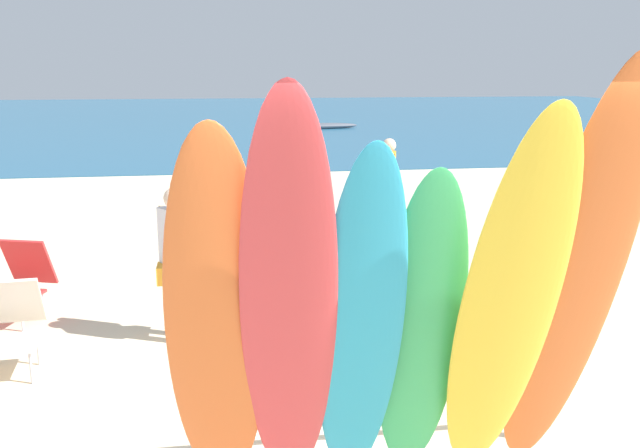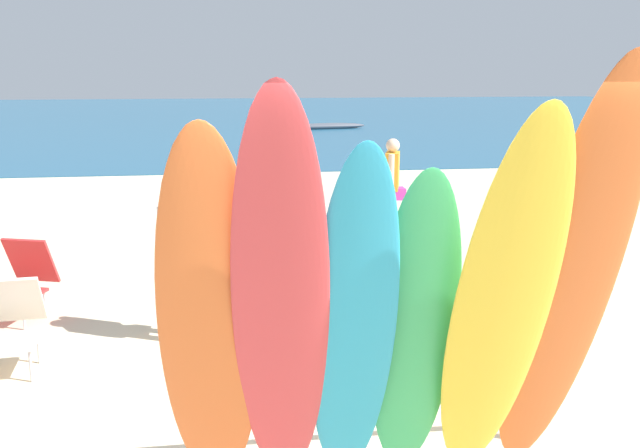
{
  "view_description": "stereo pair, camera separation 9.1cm",
  "coord_description": "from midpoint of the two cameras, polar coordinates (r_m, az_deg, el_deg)",
  "views": [
    {
      "loc": [
        -0.95,
        -4.11,
        2.57
      ],
      "look_at": [
        0.0,
        2.3,
        1.07
      ],
      "focal_mm": 38.42,
      "sensor_mm": 36.0,
      "label": 1
    },
    {
      "loc": [
        -0.86,
        -4.12,
        2.57
      ],
      "look_at": [
        0.0,
        2.3,
        1.07
      ],
      "focal_mm": 38.42,
      "sensor_mm": 36.0,
      "label": 2
    }
  ],
  "objects": [
    {
      "name": "ocean_water",
      "position": [
        36.82,
        -6.3,
        8.95
      ],
      "size": [
        60.0,
        40.0,
        0.02
      ],
      "primitive_type": "cube",
      "color": "#235B7F",
      "rests_on": "ground"
    },
    {
      "name": "beach_chair_red",
      "position": [
        7.76,
        -23.16,
        -4.07
      ],
      "size": [
        0.69,
        0.8,
        0.82
      ],
      "rotation": [
        0.0,
        0.0,
        -0.31
      ],
      "color": "#B7B7BC",
      "rests_on": "ground"
    },
    {
      "name": "surfboard_yellow_4",
      "position": [
        3.99,
        15.44,
        -7.27
      ],
      "size": [
        0.58,
        0.98,
        2.44
      ],
      "primitive_type": "ellipsoid",
      "rotation": [
        0.36,
        0.0,
        0.0
      ],
      "color": "yellow",
      "rests_on": "ground"
    },
    {
      "name": "ground",
      "position": [
        18.32,
        -4.75,
        4.91
      ],
      "size": [
        60.0,
        60.0,
        0.0
      ],
      "primitive_type": "plane",
      "color": "beige"
    },
    {
      "name": "surfboard_green_3",
      "position": [
        4.09,
        8.5,
        -9.13
      ],
      "size": [
        0.54,
        0.7,
        2.08
      ],
      "primitive_type": "ellipsoid",
      "rotation": [
        0.29,
        0.0,
        -0.07
      ],
      "color": "#38B266",
      "rests_on": "ground"
    },
    {
      "name": "distant_boat",
      "position": [
        28.79,
        0.62,
        8.14
      ],
      "size": [
        3.43,
        1.04,
        0.27
      ],
      "color": "#4C515B",
      "rests_on": "ground"
    },
    {
      "name": "surfboard_teal_2",
      "position": [
        3.86,
        3.48,
        -9.03
      ],
      "size": [
        0.51,
        0.84,
        2.25
      ],
      "primitive_type": "ellipsoid",
      "rotation": [
        0.33,
        0.0,
        -0.03
      ],
      "color": "#289EC6",
      "rests_on": "ground"
    },
    {
      "name": "surfboard_red_1",
      "position": [
        3.71,
        -2.56,
        -7.54
      ],
      "size": [
        0.61,
        1.0,
        2.54
      ],
      "primitive_type": "ellipsoid",
      "rotation": [
        0.34,
        0.0,
        -0.09
      ],
      "color": "#D13D42",
      "rests_on": "ground"
    },
    {
      "name": "beach_chair_blue",
      "position": [
        6.55,
        -24.05,
        -7.33
      ],
      "size": [
        0.56,
        0.79,
        0.79
      ],
      "rotation": [
        0.0,
        0.0,
        0.09
      ],
      "color": "#B7B7BC",
      "rests_on": "ground"
    },
    {
      "name": "surfboard_rack",
      "position": [
        4.72,
        4.4,
        -13.6
      ],
      "size": [
        2.41,
        0.07,
        0.6
      ],
      "color": "brown",
      "rests_on": "ground"
    },
    {
      "name": "surfboard_orange_5",
      "position": [
        4.12,
        20.39,
        -5.26
      ],
      "size": [
        0.58,
        1.04,
        2.67
      ],
      "primitive_type": "ellipsoid",
      "rotation": [
        0.35,
        0.0,
        0.01
      ],
      "color": "orange",
      "rests_on": "ground"
    },
    {
      "name": "beachgoer_strolling",
      "position": [
        6.57,
        -11.42,
        -2.37
      ],
      "size": [
        0.39,
        0.49,
        1.48
      ],
      "rotation": [
        0.0,
        0.0,
        2.13
      ],
      "color": "beige",
      "rests_on": "ground"
    },
    {
      "name": "beachgoer_midbeach",
      "position": [
        10.46,
        6.26,
        3.6
      ],
      "size": [
        0.39,
        0.55,
        1.51
      ],
      "rotation": [
        0.0,
        0.0,
        1.27
      ],
      "color": "beige",
      "rests_on": "ground"
    },
    {
      "name": "surfboard_orange_0",
      "position": [
        3.83,
        -8.47,
        -8.54
      ],
      "size": [
        0.58,
        0.77,
        2.34
      ],
      "primitive_type": "ellipsoid",
      "rotation": [
        0.29,
        0.0,
        -0.01
      ],
      "color": "orange",
      "rests_on": "ground"
    }
  ]
}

